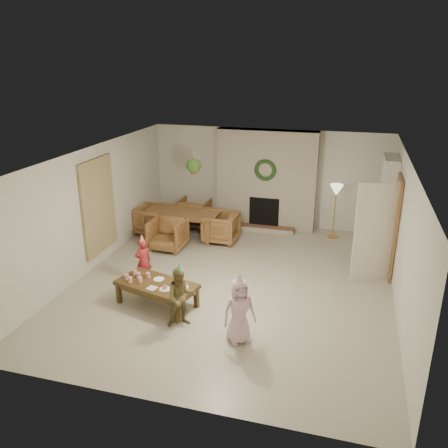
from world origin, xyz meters
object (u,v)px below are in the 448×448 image
(coffee_table_top, at_px, (157,285))
(child_plaid, at_px, (181,297))
(dining_chair_right, at_px, (221,227))
(child_red, at_px, (143,261))
(child_pink, at_px, (239,311))
(dining_table, at_px, (182,224))
(dining_chair_near, at_px, (168,234))
(dining_chair_far, at_px, (194,213))
(dining_chair_left, at_px, (152,219))

(coffee_table_top, relative_size, child_plaid, 1.39)
(dining_chair_right, bearing_deg, child_red, -17.16)
(child_red, height_order, child_pink, child_pink)
(coffee_table_top, distance_m, child_red, 0.97)
(dining_table, xyz_separation_m, child_plaid, (1.40, -3.72, 0.19))
(child_red, bearing_deg, child_plaid, 91.09)
(coffee_table_top, bearing_deg, dining_table, 118.25)
(dining_chair_near, bearing_deg, coffee_table_top, -69.83)
(child_red, bearing_deg, dining_table, -130.95)
(coffee_table_top, bearing_deg, dining_chair_far, 115.27)
(dining_chair_right, bearing_deg, dining_chair_near, -51.34)
(coffee_table_top, bearing_deg, dining_chair_right, 100.60)
(dining_chair_left, xyz_separation_m, child_pink, (3.22, -3.94, 0.17))
(dining_chair_near, bearing_deg, child_pink, -49.49)
(dining_table, bearing_deg, child_red, -84.39)
(dining_table, height_order, dining_chair_near, dining_chair_near)
(dining_chair_far, distance_m, child_red, 3.29)
(dining_chair_left, height_order, dining_chair_right, same)
(child_red, xyz_separation_m, child_pink, (2.27, -1.43, 0.08))
(dining_chair_far, height_order, child_pink, child_pink)
(dining_chair_left, height_order, child_red, child_red)
(coffee_table_top, bearing_deg, dining_chair_near, 123.05)
(dining_chair_right, xyz_separation_m, child_red, (-0.86, -2.45, 0.09))
(dining_table, height_order, dining_chair_right, dining_chair_right)
(dining_chair_far, height_order, dining_chair_left, same)
(coffee_table_top, height_order, child_red, child_red)
(dining_chair_far, bearing_deg, child_red, 94.24)
(dining_chair_near, distance_m, child_pink, 3.96)
(dining_table, relative_size, coffee_table_top, 1.29)
(child_red, bearing_deg, dining_chair_far, -132.33)
(dining_table, bearing_deg, dining_chair_near, -90.00)
(dining_chair_left, xyz_separation_m, child_plaid, (2.21, -3.75, 0.15))
(dining_chair_right, bearing_deg, dining_table, -90.00)
(dining_chair_near, relative_size, coffee_table_top, 0.55)
(dining_chair_near, xyz_separation_m, dining_chair_right, (1.04, 0.77, 0.00))
(dining_chair_near, distance_m, dining_chair_left, 1.14)
(child_pink, bearing_deg, dining_chair_left, 95.62)
(dining_table, height_order, dining_chair_left, dining_chair_left)
(dining_table, xyz_separation_m, child_red, (0.15, -2.48, 0.12))
(child_plaid, bearing_deg, dining_table, 80.44)
(dining_chair_far, relative_size, child_pink, 0.74)
(dining_chair_left, distance_m, coffee_table_top, 3.62)
(dining_chair_right, distance_m, child_plaid, 3.71)
(dining_table, bearing_deg, child_plaid, -67.13)
(child_red, relative_size, child_plaid, 0.87)
(dining_chair_far, relative_size, child_plaid, 0.77)
(dining_table, bearing_deg, child_pink, -56.03)
(dining_table, bearing_deg, coffee_table_top, -74.63)
(dining_chair_near, height_order, child_red, child_red)
(child_red, height_order, child_plaid, child_plaid)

